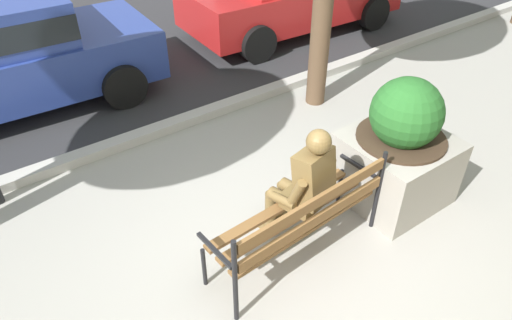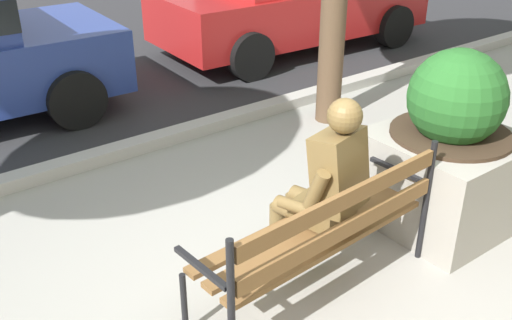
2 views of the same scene
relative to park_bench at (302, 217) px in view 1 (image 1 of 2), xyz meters
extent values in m
plane|color=#9E9B93|center=(-0.06, -0.15, -0.54)|extent=(80.00, 80.00, 0.00)
cube|color=#2D2D30|center=(-0.06, 7.35, -0.54)|extent=(60.00, 9.00, 0.01)
cube|color=#B2AFA8|center=(-0.06, 2.75, -0.48)|extent=(60.00, 0.20, 0.12)
cube|color=brown|center=(0.00, -0.07, -0.09)|extent=(1.70, 0.22, 0.04)
cube|color=brown|center=(-0.01, 0.11, -0.09)|extent=(1.70, 0.22, 0.04)
cube|color=brown|center=(-0.02, 0.29, -0.09)|extent=(1.70, 0.22, 0.04)
cube|color=brown|center=(0.01, -0.16, 0.08)|extent=(1.70, 0.14, 0.11)
cube|color=brown|center=(0.01, -0.16, 0.30)|extent=(1.70, 0.14, 0.11)
cylinder|color=black|center=(-0.90, 0.25, -0.32)|extent=(0.04, 0.04, 0.45)
cylinder|color=black|center=(-0.87, -0.22, -0.07)|extent=(0.04, 0.04, 0.95)
cube|color=black|center=(-0.89, 0.05, 0.08)|extent=(0.07, 0.48, 0.03)
cylinder|color=black|center=(0.86, 0.36, -0.32)|extent=(0.04, 0.04, 0.45)
cylinder|color=black|center=(0.89, -0.10, -0.07)|extent=(0.04, 0.04, 0.95)
cube|color=black|center=(0.87, 0.16, 0.08)|extent=(0.07, 0.48, 0.03)
cube|color=brown|center=(0.15, 0.17, 0.02)|extent=(0.40, 0.39, 0.16)
cube|color=brown|center=(0.17, 0.07, 0.34)|extent=(0.42, 0.37, 0.55)
sphere|color=brown|center=(0.18, 0.06, 0.72)|extent=(0.22, 0.22, 0.22)
cylinder|color=brown|center=(-0.04, 0.04, 0.29)|extent=(0.13, 0.20, 0.29)
cylinder|color=brown|center=(-0.09, 0.17, 0.12)|extent=(0.14, 0.28, 0.10)
cylinder|color=brown|center=(0.38, 0.14, 0.29)|extent=(0.13, 0.20, 0.29)
cylinder|color=brown|center=(0.36, 0.28, 0.12)|extent=(0.14, 0.28, 0.10)
cylinder|color=brown|center=(0.03, 0.28, -0.02)|extent=(0.21, 0.38, 0.14)
cylinder|color=brown|center=(-0.01, 0.46, -0.29)|extent=(0.11, 0.11, 0.50)
cube|color=brown|center=(-0.02, 0.52, -0.51)|extent=(0.16, 0.26, 0.07)
cylinder|color=brown|center=(0.21, 0.32, -0.02)|extent=(0.21, 0.38, 0.14)
cylinder|color=brown|center=(0.17, 0.50, -0.29)|extent=(0.11, 0.11, 0.50)
cube|color=brown|center=(0.15, 0.56, -0.51)|extent=(0.16, 0.26, 0.07)
cube|color=brown|center=(0.27, 0.63, -0.46)|extent=(0.31, 0.24, 0.16)
cube|color=gray|center=(1.41, 0.13, -0.16)|extent=(1.02, 1.02, 0.76)
cylinder|color=#38281C|center=(1.41, 0.13, 0.23)|extent=(0.92, 0.92, 0.03)
sphere|color=#235B23|center=(1.41, 0.13, 0.52)|extent=(0.73, 0.73, 0.73)
cylinder|color=brown|center=(2.12, 2.19, 0.89)|extent=(0.27, 0.27, 2.87)
cube|color=navy|center=(-1.50, 4.58, 0.07)|extent=(4.16, 1.86, 0.70)
cylinder|color=black|center=(-0.13, 5.38, -0.22)|extent=(0.65, 0.24, 0.64)
cylinder|color=black|center=(-0.20, 3.68, -0.22)|extent=(0.65, 0.24, 0.64)
cylinder|color=black|center=(4.87, 3.68, -0.22)|extent=(0.65, 0.24, 0.64)
cylinder|color=black|center=(2.28, 5.48, -0.22)|extent=(0.65, 0.24, 0.64)
cylinder|color=black|center=(2.21, 3.78, -0.22)|extent=(0.65, 0.24, 0.64)
camera|label=1|loc=(-2.11, -2.25, 2.96)|focal=32.92mm
camera|label=2|loc=(-2.23, -2.25, 2.12)|focal=41.61mm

